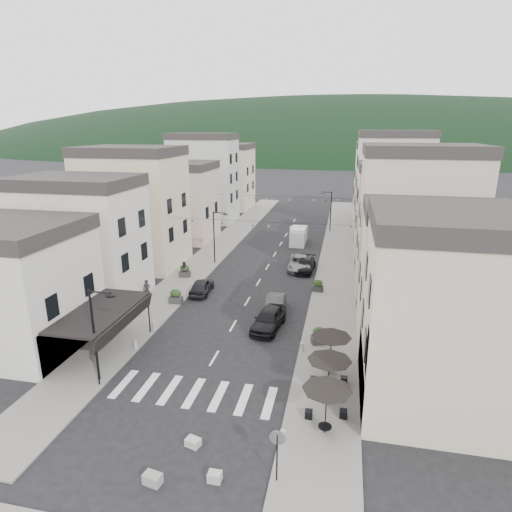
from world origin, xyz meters
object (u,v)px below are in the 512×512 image
(parked_car_b, at_px, (275,305))
(pedestrian_b, at_px, (185,270))
(pedestrian_a, at_px, (147,290))
(parked_car_c, at_px, (300,263))
(parked_car_d, at_px, (305,265))
(parked_car_e, at_px, (202,286))
(parked_car_a, at_px, (269,319))
(delivery_van, at_px, (299,235))

(parked_car_b, distance_m, pedestrian_b, 12.19)
(pedestrian_a, bearing_deg, parked_car_c, 34.78)
(parked_car_d, xyz_separation_m, parked_car_e, (-8.84, -8.42, 0.04))
(parked_car_a, bearing_deg, parked_car_b, 97.20)
(parked_car_a, xyz_separation_m, parked_car_e, (-7.40, 5.86, -0.10))
(parked_car_b, distance_m, parked_car_d, 11.37)
(parked_car_d, relative_size, pedestrian_a, 2.45)
(parked_car_e, height_order, delivery_van, delivery_van)
(delivery_van, bearing_deg, parked_car_c, -82.92)
(parked_car_e, bearing_deg, pedestrian_b, -53.44)
(parked_car_c, bearing_deg, parked_car_a, -95.24)
(pedestrian_a, xyz_separation_m, pedestrian_b, (1.14, 6.26, -0.09))
(parked_car_a, xyz_separation_m, parked_car_d, (1.44, 14.28, -0.14))
(parked_car_d, distance_m, pedestrian_b, 12.82)
(delivery_van, bearing_deg, parked_car_e, -109.56)
(parked_car_a, xyz_separation_m, pedestrian_b, (-10.40, 9.35, 0.16))
(delivery_van, bearing_deg, parked_car_b, -88.81)
(parked_car_a, relative_size, parked_car_b, 1.11)
(parked_car_c, height_order, parked_car_d, parked_car_c)
(parked_car_b, bearing_deg, pedestrian_b, 146.31)
(parked_car_c, height_order, parked_car_e, parked_car_c)
(parked_car_b, relative_size, delivery_van, 0.89)
(parked_car_a, height_order, pedestrian_a, pedestrian_a)
(parked_car_e, distance_m, delivery_van, 20.70)
(parked_car_d, height_order, delivery_van, delivery_van)
(parked_car_a, distance_m, parked_car_d, 14.35)
(parked_car_b, relative_size, pedestrian_b, 2.51)
(parked_car_a, relative_size, delivery_van, 0.98)
(parked_car_b, relative_size, parked_car_c, 0.81)
(parked_car_a, height_order, parked_car_e, parked_car_a)
(parked_car_a, bearing_deg, parked_car_c, 94.07)
(parked_car_a, xyz_separation_m, parked_car_c, (0.81, 14.83, -0.07))
(pedestrian_a, distance_m, pedestrian_b, 6.36)
(parked_car_c, relative_size, pedestrian_b, 3.09)
(parked_car_c, distance_m, parked_car_d, 0.83)
(pedestrian_b, bearing_deg, parked_car_c, 35.15)
(parked_car_b, xyz_separation_m, parked_car_e, (-7.40, 2.87, -0.00))
(parked_car_b, distance_m, delivery_van, 22.40)
(parked_car_b, xyz_separation_m, parked_car_d, (1.44, 11.28, -0.04))
(parked_car_a, bearing_deg, parked_car_d, 91.46)
(parked_car_c, bearing_deg, delivery_van, 95.16)
(parked_car_b, bearing_deg, parked_car_d, 80.49)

